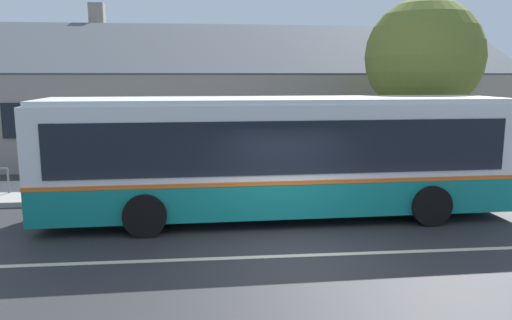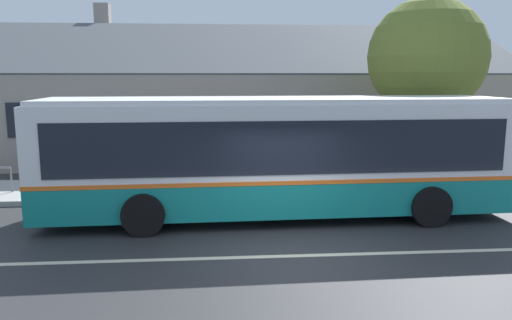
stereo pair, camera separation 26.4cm
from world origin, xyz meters
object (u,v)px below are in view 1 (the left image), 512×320
(bus_stop_sign, at_px, (472,141))
(transit_bus, at_px, (277,154))
(street_tree_primary, at_px, (424,57))
(bench_by_building, at_px, (98,177))

(bus_stop_sign, bearing_deg, transit_bus, -162.00)
(transit_bus, relative_size, bus_stop_sign, 4.96)
(street_tree_primary, bearing_deg, bus_stop_sign, -58.66)
(bench_by_building, bearing_deg, bus_stop_sign, -4.10)
(transit_bus, relative_size, bench_by_building, 6.38)
(bench_by_building, xyz_separation_m, bus_stop_sign, (11.56, -0.83, 1.06))
(bench_by_building, relative_size, bus_stop_sign, 0.78)
(bench_by_building, bearing_deg, transit_bus, -29.67)
(transit_bus, bearing_deg, bus_stop_sign, 18.00)
(street_tree_primary, height_order, bus_stop_sign, street_tree_primary)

